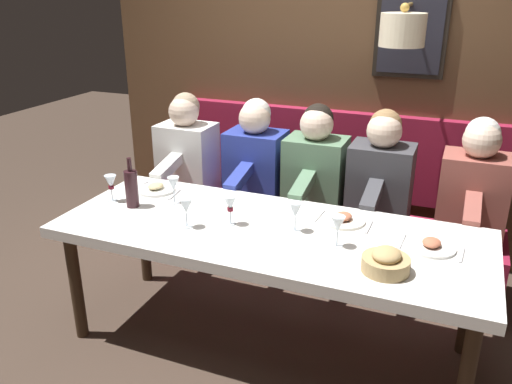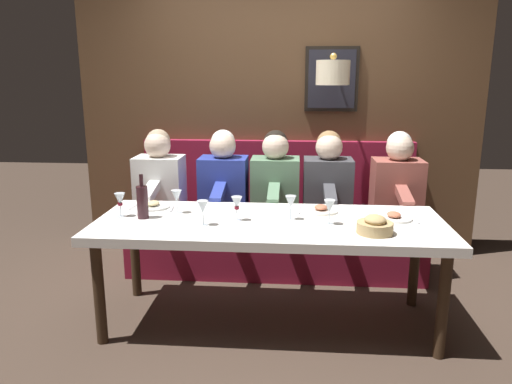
# 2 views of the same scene
# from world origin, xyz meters

# --- Properties ---
(ground_plane) EXTENTS (12.00, 12.00, 0.00)m
(ground_plane) POSITION_xyz_m (0.00, 0.00, 0.00)
(ground_plane) COLOR #423328
(dining_table) EXTENTS (0.90, 2.31, 0.74)m
(dining_table) POSITION_xyz_m (0.00, 0.00, 0.67)
(dining_table) COLOR white
(dining_table) RESTS_ON ground_plane
(banquette_bench) EXTENTS (0.52, 2.51, 0.45)m
(banquette_bench) POSITION_xyz_m (0.89, 0.00, 0.23)
(banquette_bench) COLOR maroon
(banquette_bench) RESTS_ON ground_plane
(back_wall_panel) EXTENTS (0.59, 3.71, 2.90)m
(back_wall_panel) POSITION_xyz_m (1.46, -0.01, 1.37)
(back_wall_panel) COLOR brown
(back_wall_panel) RESTS_ON ground_plane
(diner_nearest) EXTENTS (0.60, 0.40, 0.79)m
(diner_nearest) POSITION_xyz_m (0.88, -1.00, 0.82)
(diner_nearest) COLOR #934C42
(diner_nearest) RESTS_ON banquette_bench
(diner_near) EXTENTS (0.60, 0.40, 0.79)m
(diner_near) POSITION_xyz_m (0.88, -0.44, 0.82)
(diner_near) COLOR #3D3D42
(diner_near) RESTS_ON banquette_bench
(diner_middle) EXTENTS (0.60, 0.40, 0.79)m
(diner_middle) POSITION_xyz_m (0.88, -0.00, 0.82)
(diner_middle) COLOR #567A5B
(diner_middle) RESTS_ON banquette_bench
(diner_far) EXTENTS (0.60, 0.40, 0.79)m
(diner_far) POSITION_xyz_m (0.88, 0.44, 0.82)
(diner_far) COLOR #283893
(diner_far) RESTS_ON banquette_bench
(diner_farthest) EXTENTS (0.60, 0.40, 0.79)m
(diner_farthest) POSITION_xyz_m (0.88, 0.99, 0.82)
(diner_farthest) COLOR white
(diner_farthest) RESTS_ON banquette_bench
(place_setting_0) EXTENTS (0.24, 0.31, 0.05)m
(place_setting_0) POSITION_xyz_m (0.24, -0.35, 0.75)
(place_setting_0) COLOR silver
(place_setting_0) RESTS_ON dining_table
(place_setting_1) EXTENTS (0.24, 0.31, 0.05)m
(place_setting_1) POSITION_xyz_m (0.09, -0.83, 0.75)
(place_setting_1) COLOR white
(place_setting_1) RESTS_ON dining_table
(place_setting_2) EXTENTS (0.24, 0.32, 0.05)m
(place_setting_2) POSITION_xyz_m (0.25, 0.86, 0.75)
(place_setting_2) COLOR silver
(place_setting_2) RESTS_ON dining_table
(wine_glass_0) EXTENTS (0.07, 0.07, 0.16)m
(wine_glass_0) POSITION_xyz_m (-0.14, 0.42, 0.86)
(wine_glass_0) COLOR silver
(wine_glass_0) RESTS_ON dining_table
(wine_glass_1) EXTENTS (0.07, 0.07, 0.16)m
(wine_glass_1) POSITION_xyz_m (0.03, -0.14, 0.86)
(wine_glass_1) COLOR silver
(wine_glass_1) RESTS_ON dining_table
(wine_glass_2) EXTENTS (0.07, 0.07, 0.16)m
(wine_glass_2) POSITION_xyz_m (0.01, 1.02, 0.86)
(wine_glass_2) COLOR silver
(wine_glass_2) RESTS_ON dining_table
(wine_glass_3) EXTENTS (0.07, 0.07, 0.16)m
(wine_glass_3) POSITION_xyz_m (-0.02, 0.22, 0.86)
(wine_glass_3) COLOR silver
(wine_glass_3) RESTS_ON dining_table
(wine_glass_4) EXTENTS (0.07, 0.07, 0.16)m
(wine_glass_4) POSITION_xyz_m (-0.06, -0.39, 0.86)
(wine_glass_4) COLOR silver
(wine_glass_4) RESTS_ON dining_table
(wine_glass_5) EXTENTS (0.07, 0.07, 0.16)m
(wine_glass_5) POSITION_xyz_m (0.12, 0.65, 0.86)
(wine_glass_5) COLOR silver
(wine_glass_5) RESTS_ON dining_table
(wine_bottle) EXTENTS (0.08, 0.08, 0.30)m
(wine_bottle) POSITION_xyz_m (-0.01, 0.85, 0.86)
(wine_bottle) COLOR #33191E
(wine_bottle) RESTS_ON dining_table
(bread_bowl) EXTENTS (0.22, 0.22, 0.12)m
(bread_bowl) POSITION_xyz_m (-0.22, -0.65, 0.79)
(bread_bowl) COLOR tan
(bread_bowl) RESTS_ON dining_table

